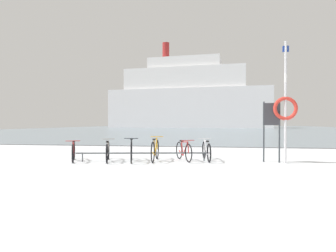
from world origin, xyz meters
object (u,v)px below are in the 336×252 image
Objects in this scene: bicycle_2 at (131,150)px; info_sign at (272,121)px; bicycle_5 at (206,151)px; rescue_post at (285,106)px; bicycle_1 at (108,151)px; bicycle_3 at (155,150)px; bicycle_0 at (73,152)px; bicycle_4 at (184,151)px; ferry_ship at (187,99)px.

bicycle_2 is 4.87m from info_sign.
bicycle_5 is 0.42× the size of rescue_post.
bicycle_1 is at bearing -167.83° from bicycle_5.
info_sign is 0.67m from rescue_post.
bicycle_3 is 1.81m from bicycle_5.
bicycle_2 is 1.00× the size of bicycle_3.
rescue_post reaches higher than bicycle_0.
rescue_post is (0.40, -0.17, 0.50)m from info_sign.
bicycle_1 is 0.82m from bicycle_2.
bicycle_1 is at bearing -174.19° from info_sign.
bicycle_0 is 0.37× the size of rescue_post.
info_sign reaches higher than bicycle_1.
bicycle_3 is at bearing -169.28° from bicycle_4.
bicycle_2 is 1.03× the size of bicycle_5.
bicycle_1 is (1.18, 0.17, 0.01)m from bicycle_0.
info_sign is at bearing 6.20° from bicycle_0.
rescue_post is (5.14, 0.29, 1.52)m from bicycle_2.
ferry_ship is at bearing 95.14° from bicycle_5.
bicycle_3 reaches higher than bicycle_1.
bicycle_3 is at bearing -168.29° from bicycle_5.
bicycle_2 reaches higher than bicycle_0.
bicycle_1 is 6.17m from rescue_post.
info_sign is at bearing -4.28° from bicycle_5.
info_sign is at bearing 156.91° from rescue_post.
bicycle_5 is (2.56, 0.63, -0.03)m from bicycle_2.
bicycle_2 is 5.37m from rescue_post.
bicycle_1 is 3.45m from bicycle_5.
info_sign is (6.73, 0.73, 1.06)m from bicycle_0.
info_sign is at bearing 2.97° from bicycle_3.
bicycle_3 is 4.09m from info_sign.
bicycle_5 is 0.82× the size of info_sign.
info_sign is (3.95, 0.20, 1.02)m from bicycle_3.
bicycle_0 is 0.85× the size of bicycle_2.
info_sign is 0.51× the size of rescue_post.
bicycle_4 is at bearing 14.14° from bicycle_2.
bicycle_5 is 3.03m from rescue_post.
bicycle_0 is at bearing -168.88° from bicycle_5.
bicycle_5 is 68.50m from ferry_ship.
bicycle_3 is 0.44× the size of rescue_post.
bicycle_1 is at bearing -167.31° from bicycle_3.
ferry_ship is at bearing 92.28° from bicycle_1.
bicycle_4 reaches higher than bicycle_0.
bicycle_2 is at bearing -166.23° from bicycle_5.
bicycle_5 is 0.04× the size of ferry_ship.
info_sign reaches higher than bicycle_4.
bicycle_0 is at bearing -169.26° from bicycle_3.
bicycle_3 is 68.72m from ferry_ship.
rescue_post reaches higher than bicycle_1.
ferry_ship is (-8.28, 67.98, 6.46)m from info_sign.
bicycle_2 is 1.82m from bicycle_4.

